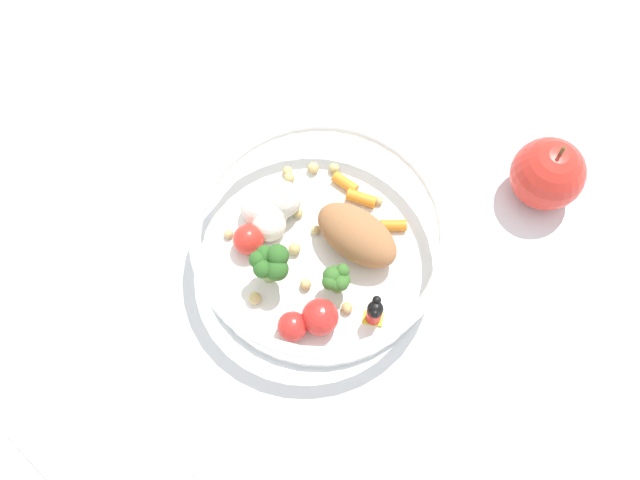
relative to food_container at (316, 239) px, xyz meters
name	(u,v)px	position (x,y,z in m)	size (l,w,h in m)	color
ground_plane	(336,243)	(-0.02, 0.02, -0.03)	(2.40, 2.40, 0.00)	white
food_container	(316,239)	(0.00, 0.00, 0.00)	(0.24, 0.24, 0.06)	white
loose_apple	(548,174)	(-0.14, 0.19, 0.01)	(0.07, 0.07, 0.08)	red
folded_napkin	(127,426)	(0.21, -0.10, -0.03)	(0.15, 0.15, 0.01)	silver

